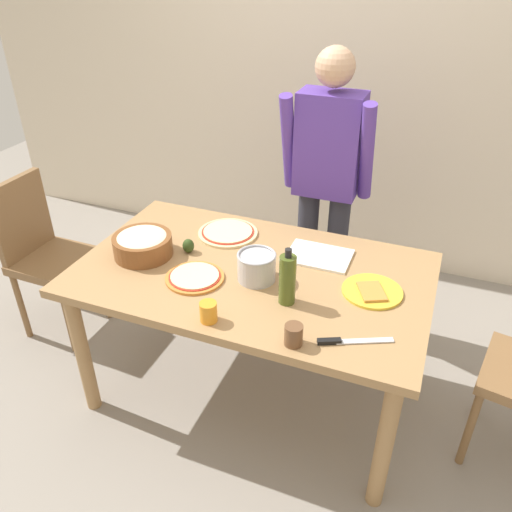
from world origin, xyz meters
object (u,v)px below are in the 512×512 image
at_px(popcorn_bowl, 143,243).
at_px(olive_oil_bottle, 287,279).
at_px(pizza_cooked_on_tray, 195,277).
at_px(cup_orange, 208,312).
at_px(cup_small_brown, 294,335).
at_px(cutting_board_white, 319,256).
at_px(steel_pot, 257,266).
at_px(chef_knife, 346,341).
at_px(dining_table, 252,287).
at_px(chair_wooden_left, 43,249).
at_px(pizza_raw_on_board, 228,232).
at_px(avocado, 188,246).
at_px(plate_with_slice, 372,291).
at_px(person_cook, 326,178).

bearing_deg(popcorn_bowl, olive_oil_bottle, -7.89).
height_order(pizza_cooked_on_tray, cup_orange, cup_orange).
distance_m(cup_small_brown, cutting_board_white, 0.64).
bearing_deg(cup_small_brown, steel_pot, 129.12).
bearing_deg(chef_knife, dining_table, 147.48).
height_order(chair_wooden_left, cutting_board_white, chair_wooden_left).
bearing_deg(pizza_raw_on_board, chair_wooden_left, -169.82).
bearing_deg(steel_pot, cup_small_brown, -50.88).
bearing_deg(chair_wooden_left, pizza_cooked_on_tray, -11.86).
xyz_separation_m(popcorn_bowl, avocado, (0.19, 0.10, -0.03)).
bearing_deg(chair_wooden_left, popcorn_bowl, -9.96).
bearing_deg(cup_orange, cutting_board_white, 65.92).
relative_size(plate_with_slice, olive_oil_bottle, 1.02).
relative_size(plate_with_slice, cup_small_brown, 3.06).
height_order(cup_orange, avocado, cup_orange).
bearing_deg(olive_oil_bottle, person_cook, 95.31).
distance_m(pizza_raw_on_board, popcorn_bowl, 0.45).
relative_size(plate_with_slice, chef_knife, 0.95).
height_order(cup_small_brown, cutting_board_white, cup_small_brown).
xyz_separation_m(plate_with_slice, chef_knife, (-0.03, -0.35, -0.00)).
distance_m(pizza_cooked_on_tray, olive_oil_bottle, 0.45).
height_order(pizza_raw_on_board, olive_oil_bottle, olive_oil_bottle).
distance_m(person_cook, avocado, 0.88).
bearing_deg(pizza_cooked_on_tray, steel_pot, 21.63).
xyz_separation_m(person_cook, cutting_board_white, (0.12, -0.53, -0.17)).
bearing_deg(dining_table, plate_with_slice, 3.05).
distance_m(dining_table, chef_knife, 0.61).
distance_m(dining_table, cup_orange, 0.42).
relative_size(person_cook, plate_with_slice, 6.23).
height_order(cup_orange, chef_knife, cup_orange).
height_order(person_cook, cutting_board_white, person_cook).
bearing_deg(olive_oil_bottle, steel_pot, 147.98).
height_order(cup_small_brown, chef_knife, cup_small_brown).
bearing_deg(pizza_cooked_on_tray, cup_small_brown, -24.74).
bearing_deg(cup_orange, chair_wooden_left, 159.91).
xyz_separation_m(dining_table, popcorn_bowl, (-0.54, -0.06, 0.15)).
bearing_deg(chef_knife, cutting_board_white, 115.06).
bearing_deg(avocado, cup_small_brown, -33.34).
bearing_deg(cutting_board_white, chair_wooden_left, -174.60).
distance_m(pizza_raw_on_board, cup_small_brown, 0.89).
relative_size(person_cook, pizza_raw_on_board, 5.30).
relative_size(plate_with_slice, avocado, 3.71).
xyz_separation_m(person_cook, pizza_raw_on_board, (-0.38, -0.48, -0.17)).
xyz_separation_m(pizza_raw_on_board, cutting_board_white, (0.50, -0.05, -0.00)).
height_order(pizza_raw_on_board, cup_small_brown, cup_small_brown).
bearing_deg(person_cook, pizza_raw_on_board, -128.05).
bearing_deg(plate_with_slice, cutting_board_white, 145.67).
xyz_separation_m(person_cook, popcorn_bowl, (-0.67, -0.82, -0.12)).
bearing_deg(cup_small_brown, pizza_cooked_on_tray, 155.26).
relative_size(steel_pot, cutting_board_white, 0.58).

